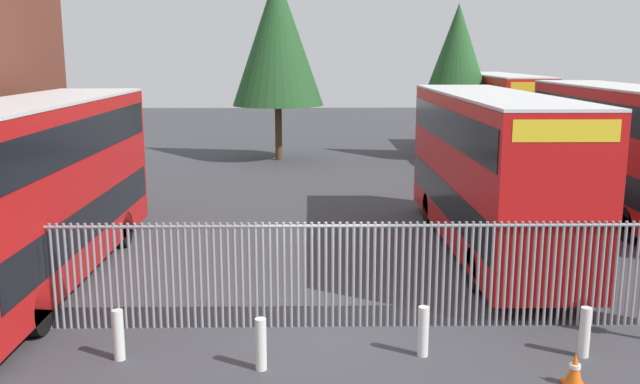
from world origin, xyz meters
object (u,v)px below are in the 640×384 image
object	(u,v)px
double_decker_bus_far_back	(499,112)
bollard_center_front	(261,344)
bollard_near_right	(423,331)
double_decker_bus_near_gate	(39,184)
bollard_near_left	(119,335)
double_decker_bus_behind_fence_left	(490,166)
traffic_cone_by_gate	(575,369)
double_decker_bus_behind_fence_right	(620,146)
bollard_far_right	(585,332)

from	to	relation	value
double_decker_bus_far_back	bollard_center_front	bearing A→B (deg)	-113.65
bollard_center_front	bollard_near_right	size ratio (longest dim) A/B	1.00
double_decker_bus_near_gate	double_decker_bus_far_back	distance (m)	26.45
bollard_near_left	double_decker_bus_behind_fence_left	bearing A→B (deg)	39.18
double_decker_bus_behind_fence_left	traffic_cone_by_gate	distance (m)	8.33
double_decker_bus_near_gate	traffic_cone_by_gate	distance (m)	12.47
double_decker_bus_behind_fence_left	double_decker_bus_behind_fence_right	xyz separation A→B (m)	(5.55, 4.24, 0.00)
bollard_near_left	bollard_near_right	xyz separation A→B (m)	(5.55, 0.07, 0.00)
double_decker_bus_far_back	double_decker_bus_behind_fence_right	bearing A→B (deg)	-88.74
bollard_center_front	double_decker_bus_far_back	bearing A→B (deg)	66.35
double_decker_bus_behind_fence_right	bollard_center_front	bearing A→B (deg)	-134.58
bollard_center_front	bollard_far_right	size ratio (longest dim) A/B	1.00
bollard_near_left	bollard_center_front	distance (m)	2.64
double_decker_bus_far_back	bollard_near_left	bearing A→B (deg)	-118.81
double_decker_bus_near_gate	double_decker_bus_behind_fence_right	bearing A→B (deg)	21.30
double_decker_bus_behind_fence_right	bollard_far_right	bearing A→B (deg)	-116.38
bollard_near_right	double_decker_bus_far_back	bearing A→B (deg)	71.80
traffic_cone_by_gate	double_decker_bus_far_back	bearing A→B (deg)	77.40
double_decker_bus_behind_fence_left	double_decker_bus_far_back	bearing A→B (deg)	73.79
double_decker_bus_near_gate	bollard_center_front	world-z (taller)	double_decker_bus_near_gate
double_decker_bus_far_back	bollard_near_right	size ratio (longest dim) A/B	11.38
double_decker_bus_near_gate	double_decker_bus_behind_fence_left	xyz separation A→B (m)	(11.50, 2.41, 0.00)
double_decker_bus_near_gate	bollard_far_right	size ratio (longest dim) A/B	11.38
double_decker_bus_near_gate	bollard_far_right	distance (m)	12.52
bollard_center_front	bollard_far_right	world-z (taller)	same
double_decker_bus_far_back	bollard_far_right	bearing A→B (deg)	-101.84
double_decker_bus_far_back	double_decker_bus_near_gate	bearing A→B (deg)	-129.30
bollard_center_front	bollard_near_right	bearing A→B (deg)	9.93
bollard_near_left	traffic_cone_by_gate	bearing A→B (deg)	-8.02
bollard_center_front	bollard_far_right	bearing A→B (deg)	4.18
double_decker_bus_near_gate	bollard_near_right	world-z (taller)	double_decker_bus_near_gate
double_decker_bus_far_back	bollard_near_right	distance (m)	26.29
double_decker_bus_near_gate	traffic_cone_by_gate	world-z (taller)	double_decker_bus_near_gate
bollard_near_right	double_decker_bus_behind_fence_right	bearing A→B (deg)	52.55
bollard_center_front	traffic_cone_by_gate	xyz separation A→B (m)	(5.30, -0.67, -0.19)
bollard_near_left	traffic_cone_by_gate	world-z (taller)	bollard_near_left
double_decker_bus_near_gate	double_decker_bus_far_back	xyz separation A→B (m)	(16.75, 20.47, 0.00)
double_decker_bus_behind_fence_right	bollard_center_front	xyz separation A→B (m)	(-11.43, -11.60, -1.95)
bollard_near_left	bollard_far_right	size ratio (longest dim) A/B	1.00
bollard_near_right	bollard_near_left	bearing A→B (deg)	-179.26
double_decker_bus_far_back	traffic_cone_by_gate	bearing A→B (deg)	-102.60
double_decker_bus_near_gate	double_decker_bus_behind_fence_right	size ratio (longest dim) A/B	1.00
traffic_cone_by_gate	bollard_near_left	bearing A→B (deg)	171.98
bollard_center_front	bollard_near_right	xyz separation A→B (m)	(2.94, 0.52, 0.00)
double_decker_bus_behind_fence_right	bollard_far_right	xyz separation A→B (m)	(-5.54, -11.17, -1.95)
bollard_near_left	bollard_far_right	distance (m)	8.50
traffic_cone_by_gate	bollard_far_right	bearing A→B (deg)	61.65
double_decker_bus_near_gate	double_decker_bus_behind_fence_left	size ratio (longest dim) A/B	1.00
double_decker_bus_behind_fence_right	double_decker_bus_far_back	size ratio (longest dim) A/B	1.00
double_decker_bus_behind_fence_left	double_decker_bus_far_back	world-z (taller)	same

